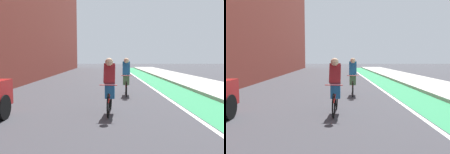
% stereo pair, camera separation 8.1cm
% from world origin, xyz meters
% --- Properties ---
extents(ground_plane, '(96.33, 96.33, 0.00)m').
position_xyz_m(ground_plane, '(0.00, 17.89, 0.00)').
color(ground_plane, '#38383D').
extents(bike_lane_paint, '(1.60, 43.79, 0.00)m').
position_xyz_m(bike_lane_paint, '(3.57, 19.89, 0.00)').
color(bike_lane_paint, '#2D8451').
rests_on(bike_lane_paint, ground).
extents(lane_divider_stripe, '(0.12, 43.79, 0.00)m').
position_xyz_m(lane_divider_stripe, '(2.67, 19.89, 0.00)').
color(lane_divider_stripe, white).
rests_on(lane_divider_stripe, ground).
extents(sidewalk_right, '(3.02, 43.79, 0.14)m').
position_xyz_m(sidewalk_right, '(5.88, 19.89, 0.07)').
color(sidewalk_right, '#A8A59E').
rests_on(sidewalk_right, ground).
extents(cyclist_trailing, '(0.48, 1.71, 1.61)m').
position_xyz_m(cyclist_trailing, '(0.33, 12.34, 0.81)').
color(cyclist_trailing, black).
rests_on(cyclist_trailing, ground).
extents(cyclist_far, '(0.48, 1.71, 1.61)m').
position_xyz_m(cyclist_far, '(1.08, 15.59, 0.85)').
color(cyclist_far, black).
rests_on(cyclist_far, ground).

